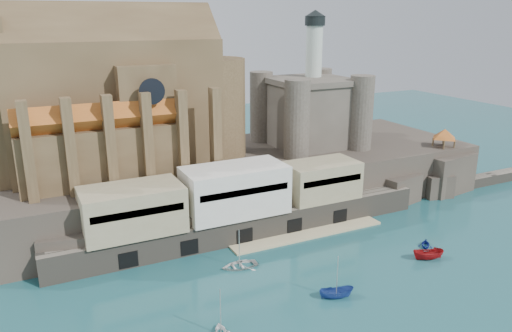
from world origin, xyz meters
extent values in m
plane|color=#17474D|center=(0.00, 0.00, 0.00)|extent=(300.00, 300.00, 0.00)
cube|color=#2B2520|center=(0.00, 40.00, 5.00)|extent=(100.00, 34.00, 10.00)
cube|color=#2B2520|center=(-38.00, 23.50, 3.00)|extent=(9.00, 5.00, 6.00)
cube|color=#2B2520|center=(-22.00, 23.50, 3.00)|extent=(9.00, 5.00, 6.00)
cube|color=#2B2520|center=(-5.00, 23.50, 3.00)|extent=(9.00, 5.00, 6.00)
cube|color=#2B2520|center=(12.00, 23.50, 3.00)|extent=(9.00, 5.00, 6.00)
cube|color=#2B2520|center=(28.00, 23.50, 3.00)|extent=(9.00, 5.00, 6.00)
cube|color=#5F584C|center=(-8.00, 22.50, 2.25)|extent=(70.00, 6.00, 4.50)
cube|color=tan|center=(2.00, 18.00, 0.15)|extent=(30.00, 4.00, 0.40)
cube|color=black|center=(-30.00, 19.60, 1.60)|extent=(3.00, 0.40, 2.60)
cube|color=black|center=(-20.00, 19.60, 1.60)|extent=(3.00, 0.40, 2.60)
cube|color=black|center=(-10.00, 19.60, 1.60)|extent=(3.00, 0.40, 2.60)
cube|color=black|center=(0.00, 19.60, 1.60)|extent=(3.00, 0.40, 2.60)
cube|color=black|center=(10.00, 19.60, 1.60)|extent=(3.00, 0.40, 2.60)
cube|color=gray|center=(-28.00, 23.50, 8.25)|extent=(16.00, 9.00, 7.50)
cube|color=silver|center=(-10.00, 23.50, 8.75)|extent=(18.00, 9.00, 8.50)
cube|color=gray|center=(8.00, 23.50, 8.00)|extent=(14.00, 8.00, 7.00)
cube|color=#4E3C24|center=(-26.00, 42.00, 22.00)|extent=(38.00, 14.00, 24.00)
cube|color=#4E3C24|center=(-26.00, 42.00, 34.00)|extent=(38.00, 13.01, 13.01)
cylinder|color=#4E3C24|center=(-7.00, 42.00, 20.00)|extent=(14.00, 14.00, 20.00)
cube|color=#4E3C24|center=(-22.00, 42.00, 20.00)|extent=(10.00, 20.00, 20.00)
cube|color=#4E3C24|center=(-30.00, 32.50, 15.00)|extent=(28.00, 5.00, 10.00)
cube|color=#4E3C24|center=(-30.00, 51.50, 15.00)|extent=(28.00, 5.00, 10.00)
cube|color=#A7521C|center=(-30.00, 32.50, 21.60)|extent=(28.00, 5.66, 5.66)
cube|color=#A7521C|center=(-30.00, 51.50, 21.60)|extent=(28.00, 5.66, 5.66)
cube|color=#4E3C24|center=(-45.00, 42.00, 24.00)|extent=(4.00, 10.00, 28.00)
cylinder|color=black|center=(-22.00, 29.95, 26.00)|extent=(4.40, 0.30, 4.40)
cube|color=#4E3C24|center=(-42.00, 29.50, 18.00)|extent=(1.60, 2.20, 16.00)
cube|color=#4E3C24|center=(-35.80, 29.50, 18.00)|extent=(1.60, 2.20, 16.00)
cube|color=#4E3C24|center=(-29.60, 29.50, 18.00)|extent=(1.60, 2.20, 16.00)
cube|color=#4E3C24|center=(-23.40, 29.50, 18.00)|extent=(1.60, 2.20, 16.00)
cube|color=#4E3C24|center=(-17.20, 29.50, 18.00)|extent=(1.60, 2.20, 16.00)
cube|color=#4E3C24|center=(-11.00, 29.50, 18.00)|extent=(1.60, 2.20, 16.00)
cube|color=#464037|center=(16.00, 41.00, 17.00)|extent=(16.00, 16.00, 14.00)
cube|color=#464037|center=(16.00, 41.00, 24.40)|extent=(17.00, 17.00, 1.20)
cylinder|color=#464037|center=(8.00, 33.00, 18.00)|extent=(5.20, 5.20, 16.00)
cylinder|color=#464037|center=(24.00, 33.00, 18.00)|extent=(5.20, 5.20, 16.00)
cylinder|color=#464037|center=(8.00, 49.00, 18.00)|extent=(5.20, 5.20, 16.00)
cylinder|color=#464037|center=(24.00, 49.00, 18.00)|extent=(5.20, 5.20, 16.00)
cylinder|color=#B8C8BB|center=(18.00, 43.00, 30.00)|extent=(3.60, 3.60, 12.00)
cylinder|color=black|center=(18.00, 43.00, 37.00)|extent=(4.40, 4.40, 2.00)
cone|color=black|center=(18.00, 43.00, 38.60)|extent=(4.60, 4.60, 1.40)
cube|color=#2B2520|center=(42.00, 26.00, 4.35)|extent=(12.00, 10.00, 8.70)
cube|color=#2B2520|center=(38.00, 23.00, 2.50)|extent=(6.00, 5.00, 5.00)
cube|color=#2B2520|center=(47.00, 28.00, 3.00)|extent=(5.00, 4.00, 6.00)
cube|color=#4E3C24|center=(42.00, 26.00, 8.85)|extent=(4.20, 4.20, 0.30)
cylinder|color=#4E3C24|center=(40.40, 24.40, 10.30)|extent=(0.36, 0.36, 3.20)
cylinder|color=#4E3C24|center=(43.60, 24.40, 10.30)|extent=(0.36, 0.36, 3.20)
cylinder|color=#4E3C24|center=(40.40, 27.60, 10.30)|extent=(0.36, 0.36, 3.20)
cylinder|color=#4E3C24|center=(43.60, 27.60, 10.30)|extent=(0.36, 0.36, 3.20)
pyramid|color=#A7521C|center=(42.00, 26.00, 13.00)|extent=(6.40, 6.40, 2.20)
imported|color=navy|center=(-5.57, -1.63, 0.00)|extent=(2.41, 2.37, 4.96)
imported|color=maroon|center=(14.56, 1.34, 0.00)|extent=(2.54, 2.50, 5.38)
imported|color=silver|center=(-14.19, 12.45, 0.00)|extent=(1.54, 4.27, 5.86)
imported|color=navy|center=(17.54, 4.96, 0.00)|extent=(3.22, 3.18, 3.26)
camera|label=1|loc=(-43.03, -52.25, 38.16)|focal=35.00mm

